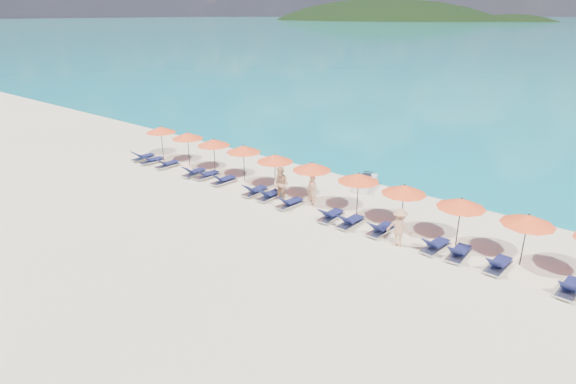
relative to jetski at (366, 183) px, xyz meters
The scene contains 33 objects.
ground 8.95m from the jetski, 96.45° to the right, with size 1400.00×1400.00×0.00m, color beige.
headland_main 611.69m from the jetski, 119.54° to the left, with size 374.00×242.00×126.50m.
headland_small 572.52m from the jetski, 105.32° to the left, with size 162.00×126.00×85.50m.
jetski is the anchor object (origin of this frame).
beachgoer_a 4.38m from the jetski, 99.17° to the right, with size 0.64×0.42×1.74m, color tan.
beachgoer_b 5.39m from the jetski, 117.05° to the right, with size 0.94×0.54×1.93m, color tan.
beachgoer_c 7.45m from the jetski, 47.71° to the right, with size 1.14×0.53×1.76m, color tan.
umbrella_0 14.91m from the jetski, 165.48° to the right, with size 2.10×2.10×2.28m.
umbrella_1 12.21m from the jetski, 162.41° to the right, with size 2.10×2.10×2.28m.
umbrella_2 9.78m from the jetski, 157.25° to the right, with size 2.10×2.10×2.28m.
umbrella_3 7.51m from the jetski, 150.33° to the right, with size 2.10×2.10×2.28m.
umbrella_4 5.57m from the jetski, 133.18° to the right, with size 2.10×2.10×2.28m.
umbrella_5 4.29m from the jetski, 106.26° to the right, with size 2.10×2.10×2.28m.
umbrella_6 4.46m from the jetski, 64.86° to the right, with size 2.10×2.10×2.28m.
umbrella_7 6.00m from the jetski, 41.98° to the right, with size 2.10×2.10×2.28m.
umbrella_8 8.13m from the jetski, 28.88° to the right, with size 2.10×2.10×2.28m.
umbrella_9 10.54m from the jetski, 21.87° to the right, with size 2.10×2.10×2.28m.
lounger_0 15.68m from the jetski, 161.30° to the right, with size 0.63×1.70×0.66m.
lounger_1 14.67m from the jetski, 159.62° to the right, with size 0.78×1.75×0.66m.
lounger_2 13.17m from the jetski, 157.69° to the right, with size 0.65×1.71×0.66m.
lounger_3 10.69m from the jetski, 152.22° to the right, with size 0.71×1.73×0.66m.
lounger_4 9.75m from the jetski, 150.47° to the right, with size 0.76×1.75×0.66m.
lounger_5 8.44m from the jetski, 145.22° to the right, with size 0.68×1.72×0.66m.
lounger_6 6.51m from the jetski, 130.27° to the right, with size 0.66×1.71×0.66m.
lounger_7 5.86m from the jetski, 122.41° to the right, with size 0.67×1.72×0.66m.
lounger_8 5.34m from the jetski, 106.76° to the right, with size 0.78×1.75×0.66m.
lounger_9 5.20m from the jetski, 77.94° to the right, with size 0.65×1.71×0.66m.
lounger_10 5.59m from the jetski, 66.12° to the right, with size 0.65×1.71×0.66m.
lounger_11 6.23m from the jetski, 52.27° to the right, with size 0.72×1.73×0.66m.
lounger_12 8.10m from the jetski, 37.15° to the right, with size 0.78×1.75×0.66m.
lounger_13 8.95m from the jetski, 33.12° to the right, with size 0.71×1.73×0.66m.
lounger_14 10.32m from the jetski, 28.17° to the right, with size 0.70×1.73×0.66m.
lounger_15 12.68m from the jetski, 22.99° to the right, with size 0.73×1.74×0.66m.
Camera 1 is at (14.49, -14.38, 9.69)m, focal length 30.00 mm.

